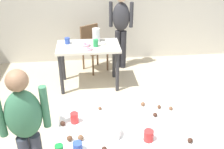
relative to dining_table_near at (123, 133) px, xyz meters
name	(u,v)px	position (x,y,z in m)	size (l,w,h in m)	color
dining_table_near	(123,133)	(0.00, 0.00, 0.00)	(1.21, 0.83, 0.75)	white
dining_table_far	(88,52)	(-0.27, 2.10, -0.03)	(1.04, 0.62, 0.75)	silver
chair_far_table	(93,45)	(-0.17, 2.76, -0.16)	(0.55, 0.55, 0.87)	brown
person_girl_near	(26,126)	(-0.88, 0.00, 0.17)	(0.45, 0.27, 1.39)	#383D4C
person_adult_far	(121,24)	(0.37, 2.75, 0.25)	(0.45, 0.26, 1.51)	#28282D
mixing_bowl	(110,132)	(-0.13, -0.13, 0.14)	(0.19, 0.19, 0.08)	white
fork_near	(131,116)	(0.10, 0.12, 0.10)	(0.17, 0.02, 0.01)	silver
cup_near_0	(78,147)	(-0.42, -0.30, 0.14)	(0.08, 0.08, 0.09)	#3351B2
cup_near_1	(149,136)	(0.19, -0.23, 0.15)	(0.09, 0.09, 0.10)	red
cup_near_2	(74,118)	(-0.45, 0.09, 0.15)	(0.08, 0.08, 0.11)	red
cake_ball_0	(171,108)	(0.53, 0.19, 0.12)	(0.04, 0.04, 0.04)	brown
cake_ball_2	(159,107)	(0.42, 0.23, 0.12)	(0.04, 0.04, 0.04)	brown
cake_ball_3	(143,104)	(0.26, 0.29, 0.12)	(0.05, 0.05, 0.05)	brown
cake_ball_4	(104,149)	(-0.20, -0.32, 0.12)	(0.05, 0.05, 0.05)	#3D2319
cake_ball_5	(81,138)	(-0.40, -0.16, 0.12)	(0.05, 0.05, 0.05)	brown
cake_ball_6	(155,115)	(0.34, 0.10, 0.12)	(0.04, 0.04, 0.04)	#3D2319
cake_ball_7	(100,108)	(-0.20, 0.27, 0.11)	(0.04, 0.04, 0.04)	brown
cake_ball_8	(70,138)	(-0.49, -0.16, 0.12)	(0.05, 0.05, 0.05)	brown
cake_ball_9	(63,123)	(-0.56, 0.06, 0.12)	(0.05, 0.05, 0.05)	#3D2319
cake_ball_10	(190,140)	(0.54, -0.30, 0.12)	(0.05, 0.05, 0.05)	#3D2319
pitcher_far	(96,35)	(-0.12, 2.27, 0.21)	(0.13, 0.13, 0.23)	white
cup_far_0	(96,43)	(-0.14, 2.04, 0.16)	(0.08, 0.08, 0.12)	green
cup_far_1	(67,41)	(-0.61, 2.22, 0.15)	(0.09, 0.09, 0.11)	#3351B2
donut_far_0	(86,45)	(-0.30, 2.08, 0.12)	(0.14, 0.14, 0.04)	pink
donut_far_1	(89,49)	(-0.25, 1.90, 0.11)	(0.11, 0.11, 0.03)	pink
donut_far_2	(103,43)	(-0.02, 2.14, 0.11)	(0.11, 0.11, 0.03)	white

